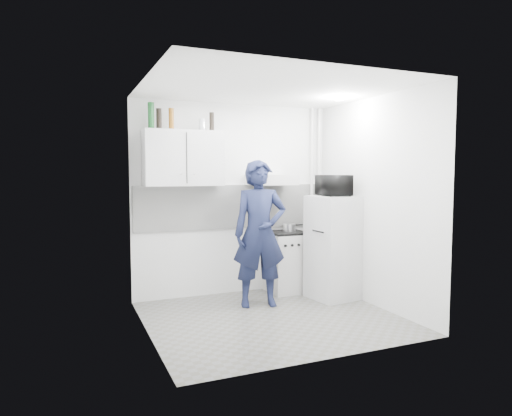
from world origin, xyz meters
name	(u,v)px	position (x,y,z in m)	size (l,w,h in m)	color
floor	(272,318)	(0.00, 0.00, 0.00)	(2.80, 2.80, 0.00)	#525047
ceiling	(273,88)	(0.00, 0.00, 2.60)	(2.80, 2.80, 0.00)	white
wall_back	(234,199)	(0.00, 1.25, 1.30)	(2.80, 2.80, 0.00)	white
wall_left	(147,209)	(-1.40, 0.00, 1.30)	(2.60, 2.60, 0.00)	white
wall_right	(374,202)	(1.40, 0.00, 1.30)	(2.60, 2.60, 0.00)	white
person	(260,233)	(0.07, 0.52, 0.91)	(0.67, 0.44, 1.82)	#161C38
stove	(287,263)	(0.69, 1.00, 0.41)	(0.51, 0.51, 0.82)	silver
fridge	(333,247)	(1.10, 0.45, 0.68)	(0.56, 0.56, 1.36)	silver
stove_top	(287,233)	(0.69, 1.00, 0.83)	(0.49, 0.49, 0.03)	black
saucepan	(289,227)	(0.74, 1.03, 0.90)	(0.18, 0.18, 0.10)	silver
microwave	(334,185)	(1.10, 0.45, 1.50)	(0.33, 0.49, 0.27)	black
bottle_a	(151,116)	(-1.15, 1.07, 2.36)	(0.08, 0.08, 0.33)	#144C1E
bottle_b	(159,119)	(-1.05, 1.07, 2.33)	(0.07, 0.07, 0.26)	black
bottle_c	(171,119)	(-0.90, 1.07, 2.33)	(0.07, 0.07, 0.27)	brown
canister_b	(202,125)	(-0.50, 1.07, 2.28)	(0.08, 0.08, 0.16)	#B2B7BC
bottle_e	(212,122)	(-0.37, 1.07, 2.32)	(0.06, 0.06, 0.24)	black
upper_cabinet	(183,158)	(-0.75, 1.07, 1.85)	(1.00, 0.35, 0.70)	silver
range_hood	(271,180)	(0.45, 1.00, 1.57)	(0.60, 0.50, 0.14)	silver
backsplash	(234,207)	(0.00, 1.24, 1.20)	(2.74, 0.03, 0.60)	white
pipe_a	(319,198)	(1.30, 1.17, 1.30)	(0.05, 0.05, 2.60)	silver
pipe_b	(312,198)	(1.18, 1.17, 1.30)	(0.04, 0.04, 2.60)	silver
ceiling_spot_fixture	(339,99)	(1.00, 0.20, 2.57)	(0.10, 0.10, 0.02)	white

